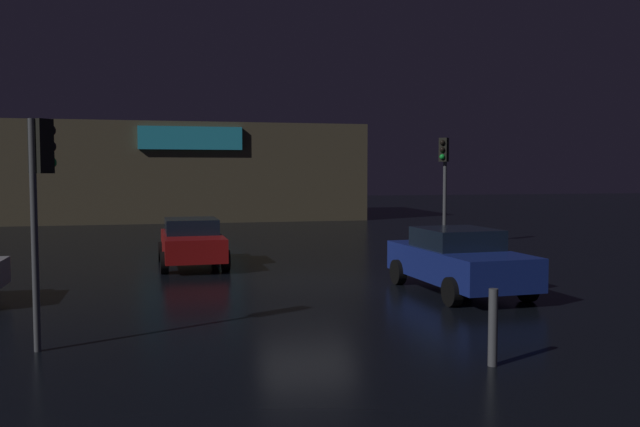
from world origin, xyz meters
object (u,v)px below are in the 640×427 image
(traffic_signal_main, at_px, (444,169))
(car_far, at_px, (192,242))
(car_near, at_px, (458,260))
(store_building, at_px, (188,172))
(traffic_signal_opposite, at_px, (41,174))

(traffic_signal_main, distance_m, car_far, 10.56)
(traffic_signal_main, bearing_deg, car_near, -111.68)
(car_near, bearing_deg, car_far, 135.46)
(store_building, distance_m, car_far, 22.09)
(store_building, height_order, car_near, store_building)
(traffic_signal_opposite, xyz_separation_m, car_far, (2.68, 9.17, -2.10))
(car_far, bearing_deg, store_building, 88.42)
(traffic_signal_main, xyz_separation_m, car_near, (-3.71, -9.33, -2.22))
(store_building, bearing_deg, car_near, -78.99)
(car_far, bearing_deg, car_near, -44.54)
(traffic_signal_opposite, height_order, car_far, traffic_signal_opposite)
(car_near, xyz_separation_m, car_far, (-6.04, 5.94, -0.03))
(store_building, relative_size, car_far, 4.90)
(traffic_signal_main, relative_size, car_far, 1.00)
(store_building, relative_size, traffic_signal_opposite, 5.51)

